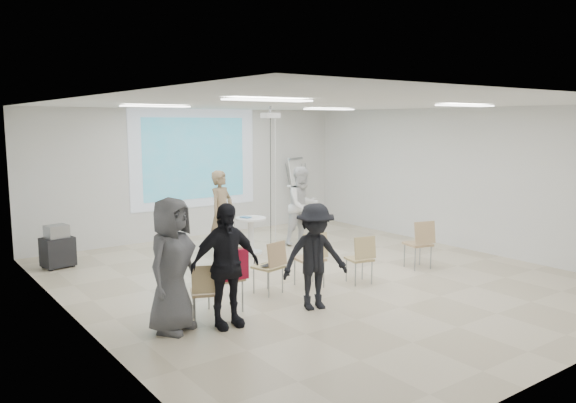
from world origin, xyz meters
TOP-DOWN VIEW (x-y plane):
  - floor at (0.00, 0.00)m, footprint 8.00×9.00m
  - ceiling at (0.00, 0.00)m, footprint 8.00×9.00m
  - wall_back at (0.00, 4.55)m, footprint 8.00×0.10m
  - wall_left at (-4.05, 0.00)m, footprint 0.10×9.00m
  - wall_right at (4.05, 0.00)m, footprint 0.10×9.00m
  - projection_halo at (0.00, 4.49)m, footprint 3.20×0.01m
  - projection_image at (0.00, 4.47)m, footprint 2.60×0.01m
  - pedestal_table at (0.06, 2.18)m, footprint 0.77×0.77m
  - player_left at (-0.47, 2.44)m, footprint 0.85×0.74m
  - player_right at (1.48, 2.26)m, footprint 0.94×0.76m
  - controller_left at (-0.29, 2.69)m, footprint 0.08×0.12m
  - controller_right at (1.30, 2.51)m, footprint 0.05×0.13m
  - chair_far_left at (-2.61, -0.88)m, footprint 0.52×0.53m
  - chair_left_mid at (-2.15, -0.68)m, footprint 0.49×0.52m
  - chair_left_inner at (-1.17, -0.35)m, footprint 0.48×0.51m
  - chair_center at (-0.43, -0.44)m, footprint 0.50×0.53m
  - chair_right_inner at (0.36, -0.78)m, footprint 0.47×0.50m
  - chair_right_far at (1.91, -0.72)m, footprint 0.53×0.55m
  - red_jacket at (-2.15, -0.81)m, footprint 0.46×0.14m
  - laptop at (-1.18, -0.25)m, footprint 0.36×0.29m
  - audience_left at (-2.45, -1.14)m, footprint 1.15×0.74m
  - audience_mid at (-1.05, -1.28)m, footprint 1.26×0.90m
  - audience_outer at (-3.09, -0.88)m, footprint 1.15×1.04m
  - flipchart_easel at (2.78, 4.18)m, footprint 0.72×0.57m
  - av_cart at (-3.44, 3.38)m, footprint 0.60×0.51m
  - ceiling_projector at (0.10, 1.49)m, footprint 0.30×0.25m
  - fluor_panel_nw at (-2.00, 2.00)m, footprint 1.20×0.30m
  - fluor_panel_ne at (2.00, 2.00)m, footprint 1.20×0.30m
  - fluor_panel_sw at (-2.00, -1.50)m, footprint 1.20×0.30m
  - fluor_panel_se at (2.00, -1.50)m, footprint 1.20×0.30m

SIDE VIEW (x-z plane):
  - floor at x=0.00m, z-range -0.10..0.00m
  - av_cart at x=-3.44m, z-range -0.03..0.77m
  - pedestal_table at x=0.06m, z-range 0.04..0.82m
  - laptop at x=-1.18m, z-range 0.45..0.47m
  - chair_far_left at x=-2.61m, z-range 0.08..0.90m
  - chair_right_inner at x=0.36m, z-range 0.08..0.90m
  - chair_left_inner at x=-1.17m, z-range 0.08..0.93m
  - chair_right_far at x=1.91m, z-range 0.08..0.99m
  - chair_center at x=-0.43m, z-range 0.08..1.02m
  - chair_left_mid at x=-2.15m, z-range 0.09..1.05m
  - red_jacket at x=-2.15m, z-range 0.51..0.93m
  - audience_mid at x=-1.05m, z-range 0.00..1.75m
  - audience_left at x=-2.45m, z-range 0.00..1.90m
  - player_right at x=1.48m, z-range 0.00..1.91m
  - player_left at x=-0.47m, z-range 0.00..1.96m
  - audience_outer at x=-3.09m, z-range 0.00..1.97m
  - controller_right at x=1.30m, z-range 1.27..1.31m
  - controller_left at x=-0.29m, z-range 1.27..1.31m
  - flipchart_easel at x=2.78m, z-range 0.42..2.20m
  - wall_back at x=0.00m, z-range 0.00..3.00m
  - wall_left at x=-4.05m, z-range 0.00..3.00m
  - wall_right at x=4.05m, z-range 0.00..3.00m
  - projection_halo at x=0.00m, z-range 0.70..3.00m
  - projection_image at x=0.00m, z-range 0.90..2.80m
  - ceiling_projector at x=0.10m, z-range 1.19..4.19m
  - fluor_panel_nw at x=-2.00m, z-range 2.96..2.98m
  - fluor_panel_ne at x=2.00m, z-range 2.96..2.98m
  - fluor_panel_sw at x=-2.00m, z-range 2.96..2.98m
  - fluor_panel_se at x=2.00m, z-range 2.96..2.98m
  - ceiling at x=0.00m, z-range 3.00..3.10m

